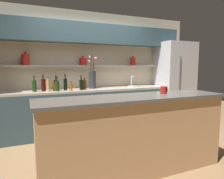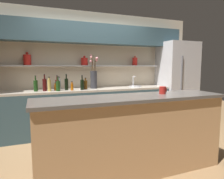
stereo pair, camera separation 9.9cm
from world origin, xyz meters
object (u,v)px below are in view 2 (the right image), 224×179
Objects in this scene: bottle_spirit_1 at (59,84)px; bottle_spirit_7 at (49,85)px; flower_vase at (94,78)px; bottle_wine_0 at (66,84)px; bottle_wine_3 at (58,86)px; bottle_spirit_5 at (86,85)px; bottle_wine_2 at (45,85)px; bottle_wine_10 at (57,85)px; coffee_mug at (163,90)px; bottle_wine_6 at (82,84)px; sink_fixture at (135,86)px; bottle_sauce_4 at (55,87)px; bottle_wine_8 at (36,86)px; bottle_sauce_9 at (72,87)px; refrigerator at (177,82)px.

bottle_spirit_1 is 0.34m from bottle_spirit_7.
bottle_wine_0 is at bearing -170.64° from flower_vase.
bottle_spirit_5 is at bearing 8.81° from bottle_wine_3.
bottle_wine_2 is 1.10× the size of bottle_wine_10.
bottle_wine_6 is at bearing 113.50° from coffee_mug.
sink_fixture is 0.88× the size of bottle_wine_2.
bottle_wine_0 reaches higher than bottle_sauce_4.
sink_fixture is at bearing 3.63° from bottle_spirit_5.
sink_fixture is at bearing 0.19° from bottle_wine_10.
bottle_spirit_1 reaches higher than coffee_mug.
bottle_wine_2 is 0.73m from bottle_wine_6.
bottle_wine_10 is (-0.78, -0.04, -0.12)m from flower_vase.
sink_fixture is at bearing 1.66° from bottle_wine_8.
bottle_sauce_9 is (0.68, -0.09, -0.04)m from bottle_wine_8.
bottle_sauce_9 is (0.32, -0.08, 0.01)m from bottle_sauce_4.
bottle_spirit_7 is (-3.08, -0.07, 0.05)m from refrigerator.
bottle_wine_2 is 0.26m from bottle_wine_3.
bottle_wine_6 reaches higher than bottle_wine_10.
bottle_wine_10 reaches higher than sink_fixture.
bottle_wine_3 is at bearing -165.54° from flower_vase.
bottle_spirit_1 is at bearing 171.53° from flower_vase.
bottle_spirit_5 is 0.97m from bottle_wine_8.
bottle_spirit_1 is 0.88× the size of bottle_wine_10.
bottle_wine_6 is 0.89m from bottle_wine_8.
bottle_wine_2 is 0.25m from bottle_wine_10.
refrigerator is at bearing 0.24° from bottle_wine_8.
bottle_spirit_7 reaches higher than bottle_spirit_5.
bottle_wine_3 is 1.79× the size of bottle_sauce_4.
bottle_spirit_7 is at bearing 128.71° from coffee_mug.
bottle_wine_0 is 0.20m from bottle_wine_3.
bottle_wine_10 is (-2.92, 0.04, 0.04)m from refrigerator.
refrigerator is 6.88× the size of sink_fixture.
bottle_wine_8 is 2.41m from coffee_mug.
coffee_mug is (-0.55, -1.84, 0.13)m from sink_fixture.
bottle_sauce_4 is 0.61m from bottle_spirit_5.
refrigerator is 3.16m from bottle_wine_2.
bottle_wine_2 is 1.09× the size of bottle_wine_6.
bottle_wine_3 reaches higher than bottle_spirit_1.
bottle_spirit_1 is at bearing 24.08° from bottle_wine_8.
coffee_mug is at bearing -59.61° from bottle_spirit_1.
bottle_wine_3 is (0.24, -0.10, -0.02)m from bottle_wine_2.
bottle_sauce_9 is at bearing -14.18° from bottle_sauce_4.
bottle_wine_2 is at bearing 129.42° from coffee_mug.
bottle_wine_0 is 0.14m from bottle_sauce_9.
bottle_wine_2 is at bearing 175.45° from bottle_sauce_4.
bottle_sauce_4 is 0.66× the size of bottle_spirit_5.
bottle_spirit_1 is at bearing 176.15° from refrigerator.
bottle_wine_8 reaches higher than coffee_mug.
bottle_sauce_4 is at bearing 19.94° from bottle_spirit_7.
refrigerator reaches higher than bottle_wine_3.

